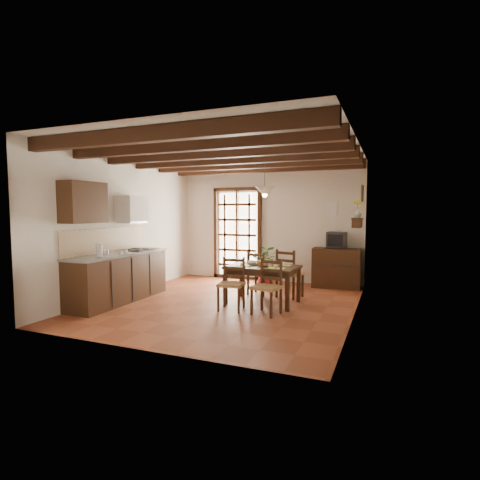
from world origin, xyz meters
The scene contains 25 objects.
ground_plane centered at (0.00, 0.00, 0.00)m, with size 5.00×5.00×0.00m, color brown.
room_shell centered at (0.00, 0.00, 1.82)m, with size 4.52×5.02×2.81m.
ceiling_beams centered at (0.00, 0.00, 2.69)m, with size 4.50×4.34×0.20m.
french_door centered at (-0.80, 2.45, 1.18)m, with size 1.26×0.11×2.32m.
kitchen_counter centered at (-1.96, -0.60, 0.47)m, with size 0.64×2.25×1.38m.
upper_cabinet centered at (-2.08, -1.30, 1.85)m, with size 0.35×0.80×0.70m, color #341E10.
range_hood centered at (-2.05, -0.05, 1.73)m, with size 0.38×0.60×0.54m.
counter_items centered at (-1.95, -0.51, 0.96)m, with size 0.50×1.43×0.25m.
dining_table centered at (0.60, 0.27, 0.61)m, with size 1.31×0.87×0.70m.
chair_near_left centered at (0.25, -0.37, 0.28)m, with size 0.46×0.45×0.91m.
chair_near_right centered at (0.90, -0.39, 0.29)m, with size 0.49×0.47×0.91m.
chair_far_left centered at (0.30, 0.94, 0.28)m, with size 0.46×0.45×0.88m.
chair_far_right centered at (0.94, 0.92, 0.30)m, with size 0.54×0.52×0.96m.
table_setting centered at (0.60, 0.27, 0.67)m, with size 0.94×0.62×0.09m.
table_bowl centered at (0.37, 0.33, 0.72)m, with size 0.22×0.22×0.05m, color white.
sideboard centered at (1.67, 2.23, 0.44)m, with size 1.03×0.46×0.87m, color #341E10.
crt_tv centered at (1.67, 2.22, 1.06)m, with size 0.42×0.39×0.35m.
fuse_box centered at (1.50, 2.48, 1.75)m, with size 0.25×0.03×0.32m, color white.
plant_pot centered at (0.07, 2.02, 0.11)m, with size 0.37×0.37×0.22m, color maroon.
potted_plant centered at (0.07, 2.02, 0.57)m, with size 1.69×1.45×1.89m, color #144C19.
wall_shelf centered at (2.14, 1.60, 1.51)m, with size 0.20×0.42×0.20m.
shelf_vase centered at (2.14, 1.60, 1.65)m, with size 0.15×0.15×0.15m, color #B2BFB2.
shelf_flowers centered at (2.14, 1.60, 1.86)m, with size 0.14×0.14×0.36m.
framed_picture centered at (2.22, 1.60, 2.05)m, with size 0.03×0.32×0.32m.
pendant_lamp centered at (0.60, 0.37, 2.08)m, with size 0.36×0.36×0.84m.
Camera 1 is at (2.77, -6.20, 1.72)m, focal length 28.00 mm.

